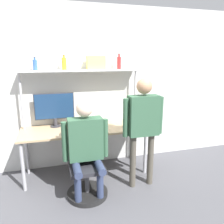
{
  "coord_description": "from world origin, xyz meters",
  "views": [
    {
      "loc": [
        -0.47,
        -2.94,
        1.86
      ],
      "look_at": [
        0.33,
        -0.08,
        1.12
      ],
      "focal_mm": 35.0,
      "sensor_mm": 36.0,
      "label": 1
    }
  ],
  "objects_px": {
    "monitor": "(54,108)",
    "office_chair": "(86,176)",
    "cell_phone": "(93,132)",
    "bottle_blue": "(35,65)",
    "bottle_red": "(119,63)",
    "person_seated": "(86,142)",
    "person_standing": "(143,120)",
    "storage_box": "(96,63)",
    "laptop": "(78,128)",
    "bottle_amber": "(64,63)"
  },
  "relations": [
    {
      "from": "office_chair",
      "to": "person_seated",
      "type": "relative_size",
      "value": 0.68
    },
    {
      "from": "office_chair",
      "to": "bottle_blue",
      "type": "relative_size",
      "value": 4.69
    },
    {
      "from": "laptop",
      "to": "cell_phone",
      "type": "bearing_deg",
      "value": -17.54
    },
    {
      "from": "bottle_red",
      "to": "storage_box",
      "type": "distance_m",
      "value": 0.39
    },
    {
      "from": "cell_phone",
      "to": "person_standing",
      "type": "distance_m",
      "value": 0.78
    },
    {
      "from": "office_chair",
      "to": "person_seated",
      "type": "xyz_separation_m",
      "value": [
        0.0,
        -0.04,
        0.51
      ]
    },
    {
      "from": "monitor",
      "to": "person_standing",
      "type": "distance_m",
      "value": 1.44
    },
    {
      "from": "bottle_red",
      "to": "person_standing",
      "type": "bearing_deg",
      "value": -82.11
    },
    {
      "from": "person_standing",
      "to": "bottle_blue",
      "type": "relative_size",
      "value": 8.27
    },
    {
      "from": "office_chair",
      "to": "storage_box",
      "type": "distance_m",
      "value": 1.74
    },
    {
      "from": "bottle_red",
      "to": "bottle_blue",
      "type": "height_order",
      "value": "bottle_red"
    },
    {
      "from": "person_standing",
      "to": "bottle_blue",
      "type": "bearing_deg",
      "value": 150.71
    },
    {
      "from": "bottle_amber",
      "to": "person_standing",
      "type": "bearing_deg",
      "value": -38.68
    },
    {
      "from": "person_standing",
      "to": "bottle_blue",
      "type": "distance_m",
      "value": 1.79
    },
    {
      "from": "office_chair",
      "to": "bottle_amber",
      "type": "xyz_separation_m",
      "value": [
        -0.17,
        0.8,
        1.5
      ]
    },
    {
      "from": "cell_phone",
      "to": "office_chair",
      "type": "bearing_deg",
      "value": -114.63
    },
    {
      "from": "laptop",
      "to": "bottle_amber",
      "type": "distance_m",
      "value": 1.02
    },
    {
      "from": "laptop",
      "to": "person_seated",
      "type": "relative_size",
      "value": 0.21
    },
    {
      "from": "monitor",
      "to": "bottle_blue",
      "type": "distance_m",
      "value": 0.72
    },
    {
      "from": "person_standing",
      "to": "storage_box",
      "type": "height_order",
      "value": "storage_box"
    },
    {
      "from": "bottle_red",
      "to": "cell_phone",
      "type": "bearing_deg",
      "value": -141.3
    },
    {
      "from": "cell_phone",
      "to": "storage_box",
      "type": "distance_m",
      "value": 1.11
    },
    {
      "from": "bottle_red",
      "to": "laptop",
      "type": "bearing_deg",
      "value": -154.25
    },
    {
      "from": "monitor",
      "to": "bottle_blue",
      "type": "height_order",
      "value": "bottle_blue"
    },
    {
      "from": "monitor",
      "to": "storage_box",
      "type": "bearing_deg",
      "value": -1.51
    },
    {
      "from": "laptop",
      "to": "office_chair",
      "type": "height_order",
      "value": "laptop"
    },
    {
      "from": "cell_phone",
      "to": "bottle_blue",
      "type": "xyz_separation_m",
      "value": [
        -0.77,
        0.43,
        0.98
      ]
    },
    {
      "from": "person_standing",
      "to": "bottle_red",
      "type": "relative_size",
      "value": 6.4
    },
    {
      "from": "person_standing",
      "to": "bottle_amber",
      "type": "xyz_separation_m",
      "value": [
        -1.0,
        0.8,
        0.76
      ]
    },
    {
      "from": "monitor",
      "to": "bottle_blue",
      "type": "bearing_deg",
      "value": -175.69
    },
    {
      "from": "laptop",
      "to": "storage_box",
      "type": "bearing_deg",
      "value": 44.6
    },
    {
      "from": "cell_phone",
      "to": "monitor",
      "type": "bearing_deg",
      "value": 139.63
    },
    {
      "from": "person_standing",
      "to": "bottle_amber",
      "type": "height_order",
      "value": "bottle_amber"
    },
    {
      "from": "monitor",
      "to": "person_standing",
      "type": "bearing_deg",
      "value": -34.59
    },
    {
      "from": "cell_phone",
      "to": "person_seated",
      "type": "height_order",
      "value": "person_seated"
    },
    {
      "from": "laptop",
      "to": "bottle_red",
      "type": "height_order",
      "value": "bottle_red"
    },
    {
      "from": "laptop",
      "to": "cell_phone",
      "type": "relative_size",
      "value": 1.91
    },
    {
      "from": "monitor",
      "to": "office_chair",
      "type": "bearing_deg",
      "value": -66.3
    },
    {
      "from": "cell_phone",
      "to": "person_seated",
      "type": "bearing_deg",
      "value": -112.2
    },
    {
      "from": "office_chair",
      "to": "person_standing",
      "type": "xyz_separation_m",
      "value": [
        0.82,
        0.01,
        0.74
      ]
    },
    {
      "from": "laptop",
      "to": "office_chair",
      "type": "relative_size",
      "value": 0.32
    },
    {
      "from": "monitor",
      "to": "bottle_red",
      "type": "distance_m",
      "value": 1.28
    },
    {
      "from": "person_standing",
      "to": "laptop",
      "type": "bearing_deg",
      "value": 153.5
    },
    {
      "from": "office_chair",
      "to": "person_seated",
      "type": "height_order",
      "value": "person_seated"
    },
    {
      "from": "person_standing",
      "to": "bottle_amber",
      "type": "relative_size",
      "value": 6.99
    },
    {
      "from": "person_seated",
      "to": "cell_phone",
      "type": "bearing_deg",
      "value": 67.8
    },
    {
      "from": "person_seated",
      "to": "storage_box",
      "type": "height_order",
      "value": "storage_box"
    },
    {
      "from": "bottle_red",
      "to": "office_chair",
      "type": "bearing_deg",
      "value": -131.48
    },
    {
      "from": "storage_box",
      "to": "person_standing",
      "type": "bearing_deg",
      "value": -58.05
    },
    {
      "from": "laptop",
      "to": "person_seated",
      "type": "height_order",
      "value": "person_seated"
    }
  ]
}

